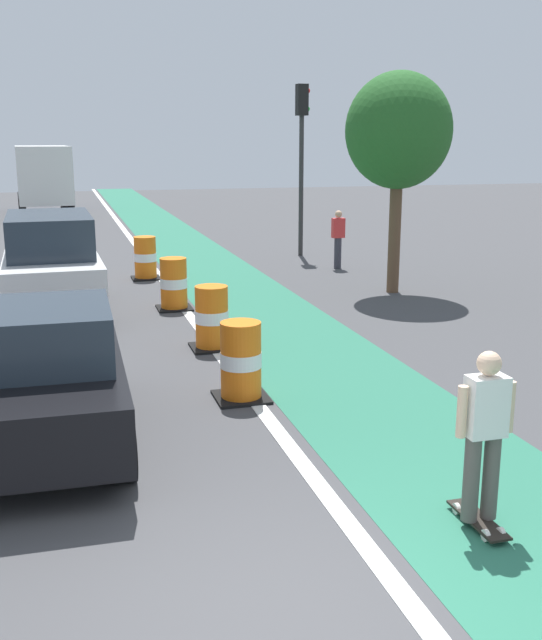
# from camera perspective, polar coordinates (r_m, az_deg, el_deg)

# --- Properties ---
(ground_plane) EXTENTS (100.00, 100.00, 0.00)m
(ground_plane) POSITION_cam_1_polar(r_m,az_deg,el_deg) (6.01, 2.01, -21.96)
(ground_plane) COLOR #424244
(bike_lane_strip) EXTENTS (2.50, 80.00, 0.01)m
(bike_lane_strip) POSITION_cam_1_polar(r_m,az_deg,el_deg) (17.46, -2.42, 2.02)
(bike_lane_strip) COLOR #286B51
(bike_lane_strip) RESTS_ON ground
(lane_divider_stripe) EXTENTS (0.20, 80.00, 0.01)m
(lane_divider_stripe) POSITION_cam_1_polar(r_m,az_deg,el_deg) (17.19, -7.29, 1.74)
(lane_divider_stripe) COLOR silver
(lane_divider_stripe) RESTS_ON ground
(skateboarder_on_lane) EXTENTS (0.57, 0.80, 1.69)m
(skateboarder_on_lane) POSITION_cam_1_polar(r_m,az_deg,el_deg) (7.08, 15.93, -8.37)
(skateboarder_on_lane) COLOR black
(skateboarder_on_lane) RESTS_ON ground
(parked_sedan_nearest) EXTENTS (1.97, 4.13, 1.70)m
(parked_sedan_nearest) POSITION_cam_1_polar(r_m,az_deg,el_deg) (9.06, -17.15, -4.14)
(parked_sedan_nearest) COLOR black
(parked_sedan_nearest) RESTS_ON ground
(parked_suv_second) EXTENTS (2.01, 4.65, 2.04)m
(parked_suv_second) POSITION_cam_1_polar(r_m,az_deg,el_deg) (15.96, -16.38, 4.15)
(parked_suv_second) COLOR silver
(parked_suv_second) RESTS_ON ground
(traffic_barrel_front) EXTENTS (0.73, 0.73, 1.09)m
(traffic_barrel_front) POSITION_cam_1_polar(r_m,az_deg,el_deg) (10.28, -2.31, -3.20)
(traffic_barrel_front) COLOR orange
(traffic_barrel_front) RESTS_ON ground
(traffic_barrel_mid) EXTENTS (0.73, 0.73, 1.09)m
(traffic_barrel_mid) POSITION_cam_1_polar(r_m,az_deg,el_deg) (12.79, -4.53, 0.13)
(traffic_barrel_mid) COLOR orange
(traffic_barrel_mid) RESTS_ON ground
(traffic_barrel_back) EXTENTS (0.73, 0.73, 1.09)m
(traffic_barrel_back) POSITION_cam_1_polar(r_m,az_deg,el_deg) (15.90, -7.42, 2.71)
(traffic_barrel_back) COLOR orange
(traffic_barrel_back) RESTS_ON ground
(traffic_barrel_far) EXTENTS (0.73, 0.73, 1.09)m
(traffic_barrel_far) POSITION_cam_1_polar(r_m,az_deg,el_deg) (19.55, -9.55, 4.66)
(traffic_barrel_far) COLOR orange
(traffic_barrel_far) RESTS_ON ground
(delivery_truck_down_block) EXTENTS (2.68, 7.71, 3.23)m
(delivery_truck_down_block) POSITION_cam_1_polar(r_m,az_deg,el_deg) (37.27, -16.99, 10.44)
(delivery_truck_down_block) COLOR silver
(delivery_truck_down_block) RESTS_ON ground
(traffic_light_corner) EXTENTS (0.41, 0.32, 5.10)m
(traffic_light_corner) POSITION_cam_1_polar(r_m,az_deg,el_deg) (23.07, 2.36, 13.56)
(traffic_light_corner) COLOR #2D2D2D
(traffic_light_corner) RESTS_ON ground
(pedestrian_crossing) EXTENTS (0.34, 0.20, 1.61)m
(pedestrian_crossing) POSITION_cam_1_polar(r_m,az_deg,el_deg) (20.90, 5.13, 6.27)
(pedestrian_crossing) COLOR #33333D
(pedestrian_crossing) RESTS_ON ground
(street_tree_sidewalk) EXTENTS (2.40, 2.40, 5.00)m
(street_tree_sidewalk) POSITION_cam_1_polar(r_m,az_deg,el_deg) (17.55, 9.69, 13.94)
(street_tree_sidewalk) COLOR brown
(street_tree_sidewalk) RESTS_ON ground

